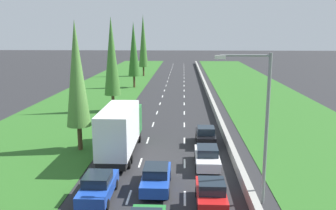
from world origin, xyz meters
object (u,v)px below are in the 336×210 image
object	(u,v)px
black_hatchback_right_lane	(206,136)
poplar_tree_fifth	(143,41)
poplar_tree_second	(77,74)
red_hatchback_right_lane	(211,194)
poplar_tree_fourth	(134,49)
white_box_truck_left_lane	(121,130)
white_sedan_right_lane	(207,157)
poplar_tree_third	(112,57)
blue_sedan_left_lane	(98,186)
street_light_mast	(261,119)
blue_sedan_centre_lane	(156,177)

from	to	relation	value
black_hatchback_right_lane	poplar_tree_fifth	bearing A→B (deg)	102.38
poplar_tree_second	black_hatchback_right_lane	bearing A→B (deg)	10.41
red_hatchback_right_lane	poplar_tree_fourth	size ratio (longest dim) A/B	0.32
poplar_tree_fourth	white_box_truck_left_lane	bearing A→B (deg)	-83.89
white_sedan_right_lane	poplar_tree_fifth	world-z (taller)	poplar_tree_fifth
poplar_tree_third	blue_sedan_left_lane	bearing A→B (deg)	-81.01
blue_sedan_left_lane	street_light_mast	bearing A→B (deg)	-0.81
red_hatchback_right_lane	poplar_tree_fifth	world-z (taller)	poplar_tree_fifth
poplar_tree_second	poplar_tree_fifth	world-z (taller)	poplar_tree_fifth
poplar_tree_third	white_sedan_right_lane	bearing A→B (deg)	-60.27
blue_sedan_centre_lane	poplar_tree_fourth	distance (m)	45.02
white_sedan_right_lane	poplar_tree_fourth	xyz separation A→B (m)	(-11.04, 39.85, 6.29)
white_sedan_right_lane	poplar_tree_third	distance (m)	23.04
black_hatchback_right_lane	poplar_tree_fourth	xyz separation A→B (m)	(-11.26, 34.25, 6.27)
blue_sedan_left_lane	poplar_tree_fifth	world-z (taller)	poplar_tree_fifth
blue_sedan_left_lane	poplar_tree_fourth	world-z (taller)	poplar_tree_fourth
blue_sedan_left_lane	poplar_tree_second	world-z (taller)	poplar_tree_second
blue_sedan_centre_lane	red_hatchback_right_lane	bearing A→B (deg)	-34.17
poplar_tree_fifth	street_light_mast	distance (m)	65.42
red_hatchback_right_lane	street_light_mast	bearing A→B (deg)	12.66
blue_sedan_centre_lane	street_light_mast	world-z (taller)	street_light_mast
blue_sedan_left_lane	street_light_mast	distance (m)	10.65
red_hatchback_right_lane	blue_sedan_centre_lane	xyz separation A→B (m)	(-3.40, 2.31, -0.02)
blue_sedan_centre_lane	black_hatchback_right_lane	world-z (taller)	black_hatchback_right_lane
blue_sedan_centre_lane	white_box_truck_left_lane	world-z (taller)	white_box_truck_left_lane
red_hatchback_right_lane	white_sedan_right_lane	world-z (taller)	red_hatchback_right_lane
blue_sedan_centre_lane	poplar_tree_third	world-z (taller)	poplar_tree_third
red_hatchback_right_lane	white_box_truck_left_lane	bearing A→B (deg)	127.61
black_hatchback_right_lane	poplar_tree_fourth	distance (m)	36.59
poplar_tree_second	red_hatchback_right_lane	bearing A→B (deg)	-43.13
white_sedan_right_lane	poplar_tree_second	size ratio (longest dim) A/B	0.40
blue_sedan_left_lane	street_light_mast	world-z (taller)	street_light_mast
white_sedan_right_lane	white_box_truck_left_lane	bearing A→B (deg)	160.51
poplar_tree_third	blue_sedan_centre_lane	bearing A→B (deg)	-72.40
black_hatchback_right_lane	street_light_mast	bearing A→B (deg)	-78.01
poplar_tree_second	poplar_tree_fifth	size ratio (longest dim) A/B	0.78
black_hatchback_right_lane	poplar_tree_fourth	size ratio (longest dim) A/B	0.32
red_hatchback_right_lane	street_light_mast	world-z (taller)	street_light_mast
red_hatchback_right_lane	poplar_tree_third	size ratio (longest dim) A/B	0.32
blue_sedan_left_lane	poplar_tree_fifth	xyz separation A→B (m)	(-4.25, 63.71, 7.39)
white_sedan_right_lane	poplar_tree_second	bearing A→B (deg)	161.76
red_hatchback_right_lane	poplar_tree_third	world-z (taller)	poplar_tree_third
red_hatchback_right_lane	blue_sedan_centre_lane	distance (m)	4.11
poplar_tree_fifth	red_hatchback_right_lane	bearing A→B (deg)	-80.22
red_hatchback_right_lane	poplar_tree_fifth	bearing A→B (deg)	99.78
white_box_truck_left_lane	poplar_tree_second	bearing A→B (deg)	164.13
poplar_tree_second	poplar_tree_third	bearing A→B (deg)	90.55
blue_sedan_centre_lane	poplar_tree_third	xyz separation A→B (m)	(-7.41, 23.34, 6.31)
white_sedan_right_lane	blue_sedan_centre_lane	world-z (taller)	same
poplar_tree_third	street_light_mast	distance (m)	28.55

